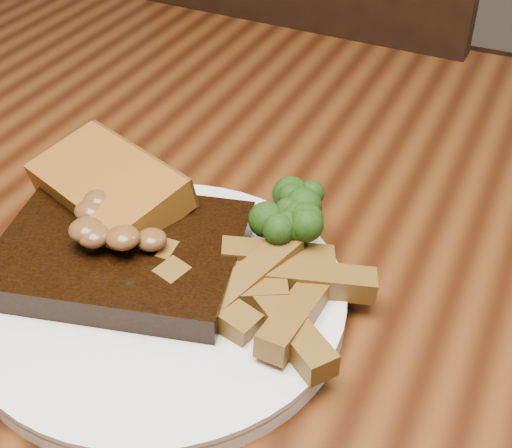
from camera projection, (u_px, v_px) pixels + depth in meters
The scene contains 9 objects.
dining_table at pixel (261, 342), 0.60m from camera, with size 1.60×0.90×0.75m.
chair_far at pixel (322, 143), 1.14m from camera, with size 0.45×0.45×0.92m.
plate at pixel (161, 300), 0.50m from camera, with size 0.26×0.26×0.01m, color silver.
steak at pixel (122, 254), 0.51m from camera, with size 0.17×0.13×0.02m, color black.
steak_bone at pixel (73, 309), 0.47m from camera, with size 0.16×0.02×0.02m, color #BDB292.
mushroom_pile at pixel (111, 223), 0.49m from camera, with size 0.07×0.07×0.03m, color brown, non-canonical shape.
garlic_bread at pixel (112, 208), 0.55m from camera, with size 0.12×0.07×0.03m, color brown.
potato_wedges at pixel (255, 291), 0.48m from camera, with size 0.10×0.10×0.02m, color brown, non-canonical shape.
broccoli_cluster at pixel (293, 234), 0.52m from camera, with size 0.08×0.08×0.04m, color #1B3B0D, non-canonical shape.
Camera 1 is at (0.17, -0.38, 1.10)m, focal length 50.00 mm.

